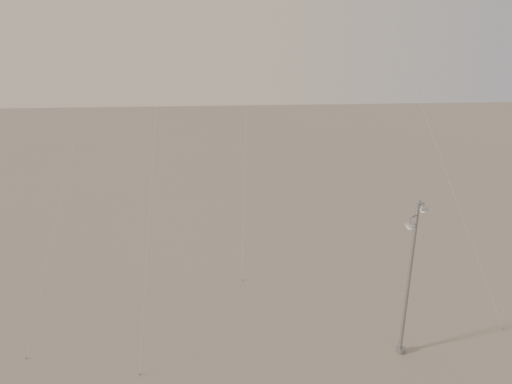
{
  "coord_description": "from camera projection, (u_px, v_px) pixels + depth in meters",
  "views": [
    {
      "loc": [
        -0.76,
        -21.5,
        16.37
      ],
      "look_at": [
        1.29,
        5.0,
        7.2
      ],
      "focal_mm": 35.0,
      "sensor_mm": 36.0,
      "label": 1
    }
  ],
  "objects": [
    {
      "name": "kite_3",
      "position": [
        94.0,
        57.0,
        25.99
      ],
      "size": [
        5.19,
        7.16,
        19.41
      ],
      "rotation": [
        0.0,
        0.0,
        -0.24
      ],
      "color": "maroon",
      "rests_on": "ground"
    },
    {
      "name": "kite_4",
      "position": [
        397.0,
        42.0,
        30.12
      ],
      "size": [
        6.42,
        10.78,
        20.28
      ],
      "rotation": [
        0.0,
        0.0,
        1.73
      ],
      "color": "black",
      "rests_on": "ground"
    },
    {
      "name": "street_lamp",
      "position": [
        409.0,
        276.0,
        24.49
      ],
      "size": [
        1.37,
        1.21,
        8.42
      ],
      "color": "#919499",
      "rests_on": "ground"
    },
    {
      "name": "ground",
      "position": [
        238.0,
        356.0,
        25.66
      ],
      "size": [
        160.0,
        160.0,
        0.0
      ],
      "primitive_type": "plane",
      "color": "gray",
      "rests_on": "ground"
    }
  ]
}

